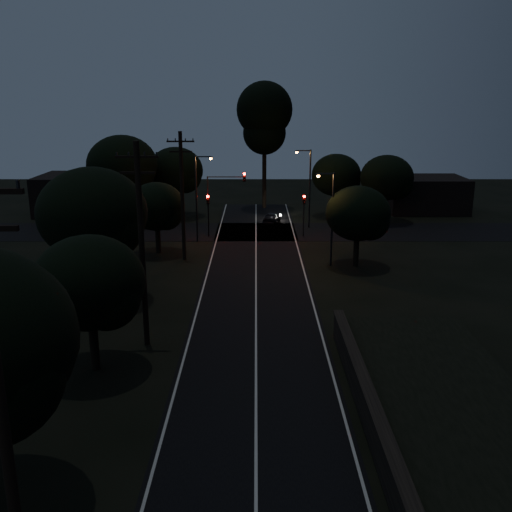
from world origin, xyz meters
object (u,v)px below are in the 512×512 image
object	(u,v)px
signal_mast	(225,192)
tall_pine	(264,117)
signal_right	(304,208)
streetlight_a	(198,193)
utility_pole_mid	(142,243)
utility_pole_near	(0,401)
car	(272,218)
streetlight_c	(330,213)
signal_left	(208,208)
streetlight_b	(308,183)
utility_pole_far	(182,194)

from	to	relation	value
signal_mast	tall_pine	bearing A→B (deg)	75.38
signal_right	streetlight_a	world-z (taller)	streetlight_a
signal_right	utility_pole_mid	bearing A→B (deg)	-112.99
utility_pole_near	tall_pine	world-z (taller)	tall_pine
tall_pine	car	xyz separation A→B (m)	(0.70, -9.00, -10.18)
tall_pine	streetlight_c	world-z (taller)	tall_pine
utility_pole_mid	signal_mast	xyz separation A→B (m)	(3.09, 24.99, -1.40)
signal_left	streetlight_c	world-z (taller)	streetlight_c
utility_pole_mid	streetlight_b	world-z (taller)	utility_pole_mid
streetlight_b	car	distance (m)	5.78
streetlight_a	signal_right	bearing A→B (deg)	11.34
utility_pole_near	utility_pole_mid	distance (m)	17.01
utility_pole_near	tall_pine	distance (m)	57.61
utility_pole_far	car	distance (m)	16.71
utility_pole_mid	streetlight_a	distance (m)	23.04
signal_left	signal_right	world-z (taller)	same
tall_pine	signal_right	bearing A→B (deg)	-76.51
streetlight_a	streetlight_b	xyz separation A→B (m)	(10.61, 6.00, 0.00)
utility_pole_near	streetlight_b	distance (m)	47.40
signal_right	car	xyz separation A→B (m)	(-2.90, 6.01, -2.24)
signal_mast	car	bearing A→B (deg)	52.50
tall_pine	signal_right	world-z (taller)	tall_pine
utility_pole_mid	streetlight_b	xyz separation A→B (m)	(11.31, 29.00, -1.10)
signal_mast	car	world-z (taller)	signal_mast
utility_pole_near	utility_pole_far	xyz separation A→B (m)	(0.00, 34.00, -0.76)
utility_pole_far	streetlight_a	world-z (taller)	utility_pole_far
signal_mast	utility_pole_far	bearing A→B (deg)	-111.11
streetlight_c	utility_pole_far	bearing A→B (deg)	170.40
utility_pole_mid	signal_left	xyz separation A→B (m)	(1.40, 24.99, -2.90)
tall_pine	signal_left	xyz separation A→B (m)	(-5.60, -15.01, -7.94)
streetlight_c	utility_pole_near	bearing A→B (deg)	-110.29
utility_pole_far	streetlight_c	size ratio (longest dim) A/B	1.40
streetlight_b	signal_left	bearing A→B (deg)	-157.95
utility_pole_far	signal_right	world-z (taller)	utility_pole_far
streetlight_b	streetlight_c	xyz separation A→B (m)	(0.52, -14.00, -0.29)
utility_pole_near	streetlight_a	bearing A→B (deg)	89.01
tall_pine	streetlight_b	size ratio (longest dim) A/B	1.87
streetlight_c	signal_right	bearing A→B (deg)	97.02
signal_left	streetlight_a	distance (m)	2.77
signal_mast	streetlight_b	xyz separation A→B (m)	(8.22, 4.01, 0.30)
signal_left	car	distance (m)	8.99
utility_pole_mid	car	world-z (taller)	utility_pole_mid
streetlight_a	streetlight_c	xyz separation A→B (m)	(11.14, -8.00, -0.29)
signal_right	utility_pole_far	bearing A→B (deg)	-143.00
utility_pole_near	utility_pole_mid	size ratio (longest dim) A/B	1.09
utility_pole_near	signal_mast	bearing A→B (deg)	85.80
tall_pine	signal_left	bearing A→B (deg)	-110.46
utility_pole_near	signal_mast	xyz separation A→B (m)	(3.09, 41.99, -1.91)
utility_pole_mid	streetlight_c	bearing A→B (deg)	51.74
utility_pole_near	signal_right	bearing A→B (deg)	75.83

